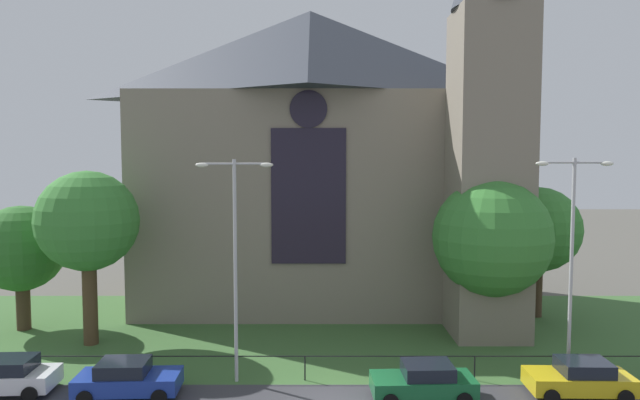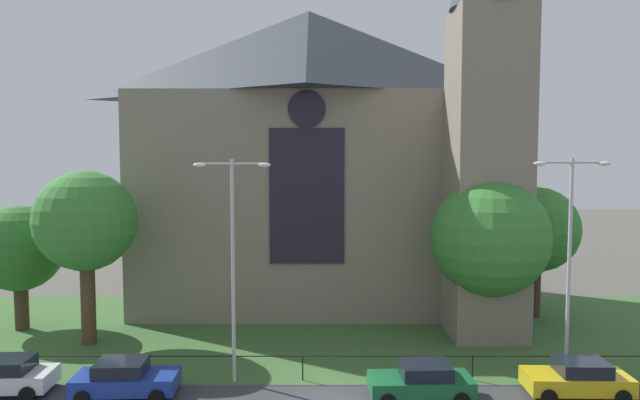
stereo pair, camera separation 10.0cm
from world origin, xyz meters
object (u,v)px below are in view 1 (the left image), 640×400
(tree_right_far, at_px, (537,230))
(parked_car_yellow, at_px, (579,378))
(tree_right_near, at_px, (491,238))
(streetlamp_far, at_px, (572,244))
(streetlamp_near, at_px, (235,245))
(parked_car_green, at_px, (423,382))
(parked_car_blue, at_px, (127,379))
(tree_left_far, at_px, (21,249))
(tree_left_near, at_px, (87,222))
(parked_car_white, at_px, (5,376))
(church_building, at_px, (321,154))

(tree_right_far, distance_m, parked_car_yellow, 13.08)
(tree_right_near, distance_m, streetlamp_far, 5.74)
(streetlamp_near, height_order, parked_car_green, streetlamp_near)
(tree_right_far, height_order, streetlamp_near, streetlamp_near)
(streetlamp_far, relative_size, parked_car_blue, 2.32)
(tree_right_near, distance_m, parked_car_green, 10.10)
(tree_right_near, relative_size, parked_car_blue, 2.07)
(tree_left_far, height_order, tree_left_near, tree_left_near)
(tree_right_near, xyz_separation_m, streetlamp_far, (1.82, -5.42, 0.48))
(tree_left_near, bearing_deg, parked_car_white, -99.09)
(tree_right_far, relative_size, streetlamp_near, 0.83)
(tree_left_near, distance_m, streetlamp_near, 9.92)
(streetlamp_far, bearing_deg, tree_right_far, 76.01)
(tree_left_far, distance_m, streetlamp_far, 29.29)
(tree_right_far, bearing_deg, tree_left_near, -168.36)
(church_building, height_order, streetlamp_near, church_building)
(parked_car_yellow, bearing_deg, streetlamp_far, -95.86)
(tree_right_near, xyz_separation_m, tree_left_near, (-21.47, -0.40, 0.89))
(parked_car_green, relative_size, parked_car_yellow, 1.01)
(parked_car_yellow, bearing_deg, tree_left_near, -14.66)
(tree_left_near, bearing_deg, tree_left_far, 152.57)
(parked_car_white, relative_size, parked_car_green, 1.00)
(tree_right_near, distance_m, parked_car_yellow, 8.67)
(tree_left_far, xyz_separation_m, parked_car_blue, (9.21, -9.18, -3.98))
(tree_left_far, relative_size, parked_car_green, 1.69)
(church_building, relative_size, parked_car_white, 6.07)
(tree_right_far, bearing_deg, tree_right_near, -131.73)
(tree_right_far, height_order, streetlamp_far, streetlamp_far)
(tree_right_near, xyz_separation_m, tree_left_far, (-26.44, 2.18, -0.95))
(tree_left_far, distance_m, parked_car_blue, 13.60)
(tree_right_far, relative_size, parked_car_blue, 1.91)
(parked_car_green, bearing_deg, church_building, -77.70)
(parked_car_yellow, bearing_deg, streetlamp_near, -4.82)
(church_building, bearing_deg, tree_right_far, -15.07)
(tree_right_near, relative_size, tree_right_far, 1.08)
(streetlamp_far, relative_size, parked_car_yellow, 2.34)
(parked_car_white, height_order, parked_car_yellow, same)
(streetlamp_near, distance_m, parked_car_white, 11.04)
(parked_car_blue, bearing_deg, parked_car_white, 174.58)
(streetlamp_far, height_order, parked_car_green, streetlamp_far)
(streetlamp_near, bearing_deg, parked_car_white, -172.26)
(tree_left_far, bearing_deg, parked_car_green, -23.79)
(tree_right_far, bearing_deg, parked_car_yellow, -103.11)
(streetlamp_near, bearing_deg, tree_right_near, 22.76)
(tree_right_near, bearing_deg, streetlamp_far, -71.49)
(church_building, xyz_separation_m, streetlamp_near, (-3.81, -13.99, -4.15))
(tree_right_far, distance_m, parked_car_green, 16.09)
(tree_left_far, relative_size, parked_car_white, 1.69)
(church_building, xyz_separation_m, tree_left_near, (-12.36, -8.96, -3.71))
(tree_right_far, distance_m, streetlamp_far, 10.69)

